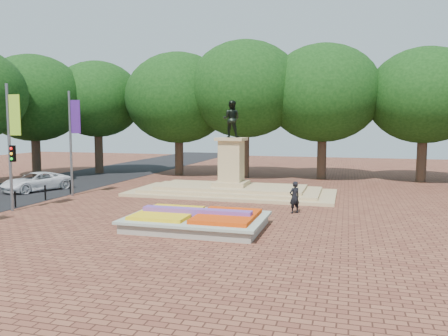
# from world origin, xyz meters

# --- Properties ---
(ground) EXTENTS (90.00, 90.00, 0.00)m
(ground) POSITION_xyz_m (0.00, 0.00, 0.00)
(ground) COLOR brown
(ground) RESTS_ON ground
(asphalt_street) EXTENTS (9.00, 90.00, 0.02)m
(asphalt_street) POSITION_xyz_m (-15.00, 5.00, 0.01)
(asphalt_street) COLOR black
(asphalt_street) RESTS_ON ground
(flower_bed) EXTENTS (6.30, 4.30, 0.91)m
(flower_bed) POSITION_xyz_m (1.03, -2.00, 0.38)
(flower_bed) COLOR gray
(flower_bed) RESTS_ON ground
(monument) EXTENTS (14.00, 6.00, 6.40)m
(monument) POSITION_xyz_m (0.00, 8.00, 0.88)
(monument) COLOR tan
(monument) RESTS_ON ground
(tree_row_back) EXTENTS (44.80, 8.80, 10.43)m
(tree_row_back) POSITION_xyz_m (2.33, 18.00, 6.67)
(tree_row_back) COLOR #3A2820
(tree_row_back) RESTS_ON ground
(banner_poles) EXTENTS (0.88, 11.17, 7.00)m
(banner_poles) POSITION_xyz_m (-10.08, -1.31, 3.88)
(banner_poles) COLOR slate
(banner_poles) RESTS_ON ground
(van) EXTENTS (3.81, 5.32, 1.34)m
(van) POSITION_xyz_m (-13.97, 5.59, 0.67)
(van) COLOR white
(van) RESTS_ON ground
(pedestrian) EXTENTS (0.75, 0.73, 1.74)m
(pedestrian) POSITION_xyz_m (4.96, 2.65, 0.87)
(pedestrian) COLOR black
(pedestrian) RESTS_ON ground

